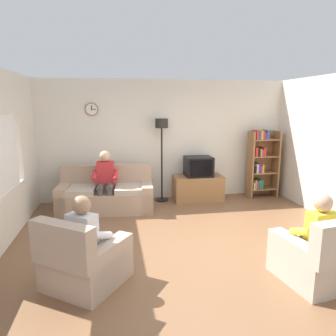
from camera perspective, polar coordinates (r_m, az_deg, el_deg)
ground_plane at (r=5.14m, az=4.15°, el=-13.41°), size 12.00×12.00×0.00m
back_wall_assembly at (r=7.32m, az=-0.69°, el=5.07°), size 6.20×0.17×2.70m
couch at (r=6.70m, az=-11.05°, el=-4.80°), size 1.96×1.01×0.90m
tv_stand at (r=7.27m, az=5.37°, el=-3.58°), size 1.10×0.56×0.57m
tv at (r=7.14m, az=5.50°, el=0.29°), size 0.60×0.49×0.44m
bookshelf at (r=7.75m, az=16.30°, el=1.09°), size 0.68×0.36×1.58m
floor_lamp at (r=6.99m, az=-1.14°, el=5.59°), size 0.28×0.28×1.85m
armchair_near_window at (r=4.10m, az=-14.79°, el=-16.08°), size 1.16×1.18×0.90m
armchair_near_bookshelf at (r=4.44m, az=25.31°, el=-14.61°), size 0.93×1.00×0.90m
person_on_couch at (r=6.49m, az=-11.20°, el=-1.80°), size 0.53×0.56×1.24m
person_in_left_armchair at (r=4.02m, az=-14.18°, el=-11.61°), size 0.62×0.64×1.12m
person_in_right_armchair at (r=4.37m, az=24.85°, el=-10.45°), size 0.56×0.58×1.12m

